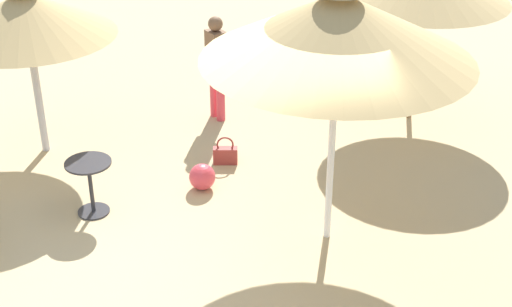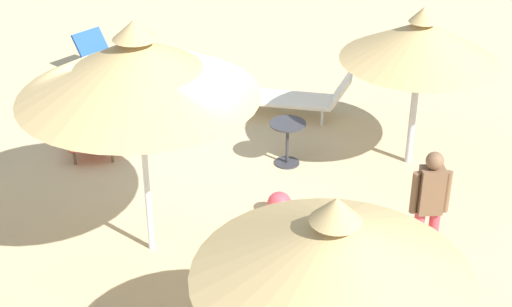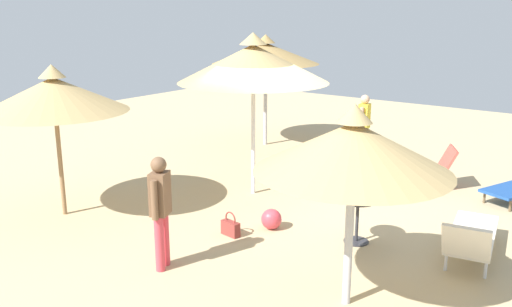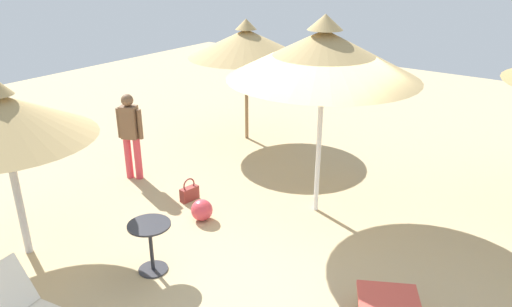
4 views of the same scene
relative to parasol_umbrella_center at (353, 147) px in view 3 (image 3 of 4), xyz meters
name	(u,v)px [view 3 (image 3 of 4)]	position (x,y,z in m)	size (l,w,h in m)	color
ground	(293,205)	(-2.63, -2.48, -2.02)	(24.00, 24.00, 0.10)	tan
parasol_umbrella_center	(353,147)	(0.00, 0.00, 0.00)	(2.29, 2.29, 2.47)	#B2B2B7
parasol_umbrella_front	(266,53)	(-6.00, -5.54, 0.42)	(2.75, 2.75, 2.87)	#B2B2B7
parasol_umbrella_back	(253,63)	(-2.63, -3.40, 0.55)	(2.82, 2.82, 3.08)	white
parasol_umbrella_near_right	(54,94)	(0.26, -5.37, 0.15)	(2.45, 2.45, 2.61)	olive
lounge_chair_edge	(471,236)	(-2.12, 0.86, -1.60)	(2.14, 0.96, 0.84)	silver
lounge_chair_far_left	(414,169)	(-4.88, -1.03, -1.61)	(1.41, 1.83, 0.85)	#CC4C3F
person_standing_near_left	(364,124)	(-6.07, -2.75, -1.08)	(0.47, 0.26, 1.57)	tan
person_standing_center	(160,206)	(0.67, -2.49, -1.06)	(0.44, 0.32, 1.59)	#D83F4C
handbag	(230,227)	(-0.75, -2.44, -1.83)	(0.17, 0.34, 0.40)	maroon
side_table_round	(357,213)	(-1.72, -0.72, -1.50)	(0.55, 0.55, 0.69)	#2D2D33
beach_ball	(271,219)	(-1.36, -2.08, -1.80)	(0.34, 0.34, 0.34)	#D83F4C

